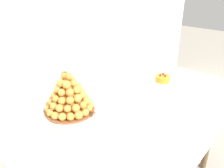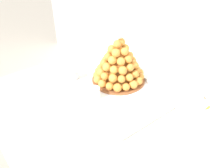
% 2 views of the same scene
% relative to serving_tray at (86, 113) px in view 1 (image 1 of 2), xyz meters
% --- Properties ---
extents(buffet_table, '(1.38, 0.97, 0.74)m').
position_rel_serving_tray_xyz_m(buffet_table, '(0.25, -0.02, -0.09)').
color(buffet_table, brown).
rests_on(buffet_table, ground_plane).
extents(serving_tray, '(0.54, 0.35, 0.02)m').
position_rel_serving_tray_xyz_m(serving_tray, '(0.00, 0.00, 0.00)').
color(serving_tray, white).
rests_on(serving_tray, buffet_table).
extents(croquembouche, '(0.26, 0.26, 0.25)m').
position_rel_serving_tray_xyz_m(croquembouche, '(-0.04, 0.07, 0.10)').
color(croquembouche, brown).
rests_on(croquembouche, serving_tray).
extents(dessert_cup_left, '(0.05, 0.05, 0.05)m').
position_rel_serving_tray_xyz_m(dessert_cup_left, '(-0.19, -0.09, 0.02)').
color(dessert_cup_left, silver).
rests_on(dessert_cup_left, serving_tray).
extents(dessert_cup_mid_left, '(0.05, 0.05, 0.05)m').
position_rel_serving_tray_xyz_m(dessert_cup_mid_left, '(0.00, -0.10, 0.03)').
color(dessert_cup_mid_left, silver).
rests_on(dessert_cup_mid_left, serving_tray).
extents(dessert_cup_centre, '(0.05, 0.05, 0.05)m').
position_rel_serving_tray_xyz_m(dessert_cup_centre, '(0.21, -0.10, 0.03)').
color(dessert_cup_centre, silver).
rests_on(dessert_cup_centre, serving_tray).
extents(macaron_goblet, '(0.12, 0.12, 0.23)m').
position_rel_serving_tray_xyz_m(macaron_goblet, '(0.44, -0.02, 0.14)').
color(macaron_goblet, white).
rests_on(macaron_goblet, buffet_table).
extents(fruit_tart_plate, '(0.19, 0.19, 0.06)m').
position_rel_serving_tray_xyz_m(fruit_tart_plate, '(0.60, -0.10, 0.01)').
color(fruit_tart_plate, white).
rests_on(fruit_tart_plate, buffet_table).
extents(wine_glass, '(0.08, 0.08, 0.15)m').
position_rel_serving_tray_xyz_m(wine_glass, '(0.09, 0.22, 0.10)').
color(wine_glass, silver).
rests_on(wine_glass, buffet_table).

